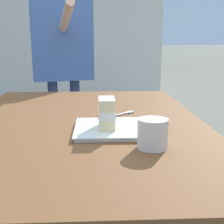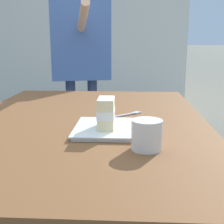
# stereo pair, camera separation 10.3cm
# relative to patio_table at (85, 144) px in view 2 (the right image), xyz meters

# --- Properties ---
(patio_table) EXTENTS (1.38, 0.95, 0.77)m
(patio_table) POSITION_rel_patio_table_xyz_m (0.00, 0.00, 0.00)
(patio_table) COLOR brown
(patio_table) RESTS_ON ground
(dessert_plate) EXTENTS (0.26, 0.26, 0.02)m
(dessert_plate) POSITION_rel_patio_table_xyz_m (0.15, 0.12, 0.11)
(dessert_plate) COLOR white
(dessert_plate) RESTS_ON patio_table
(cake_slice) EXTENTS (0.10, 0.06, 0.10)m
(cake_slice) POSITION_rel_patio_table_xyz_m (0.17, 0.10, 0.17)
(cake_slice) COLOR beige
(cake_slice) RESTS_ON dessert_plate
(dessert_fork) EXTENTS (0.12, 0.14, 0.01)m
(dessert_fork) POSITION_rel_patio_table_xyz_m (-0.07, 0.17, 0.11)
(dessert_fork) COLOR silver
(dessert_fork) RESTS_ON patio_table
(coffee_cup) EXTENTS (0.09, 0.09, 0.09)m
(coffee_cup) POSITION_rel_patio_table_xyz_m (0.33, 0.23, 0.15)
(coffee_cup) COLOR silver
(coffee_cup) RESTS_ON patio_table
(diner_person) EXTENTS (0.59, 0.46, 1.57)m
(diner_person) POSITION_rel_patio_table_xyz_m (-1.11, -0.18, 0.38)
(diner_person) COLOR navy
(diner_person) RESTS_ON ground
(patio_building) EXTENTS (4.46, 3.61, 2.67)m
(patio_building) POSITION_rel_patio_table_xyz_m (-5.23, -0.86, 0.67)
(patio_building) COLOR silver
(patio_building) RESTS_ON ground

